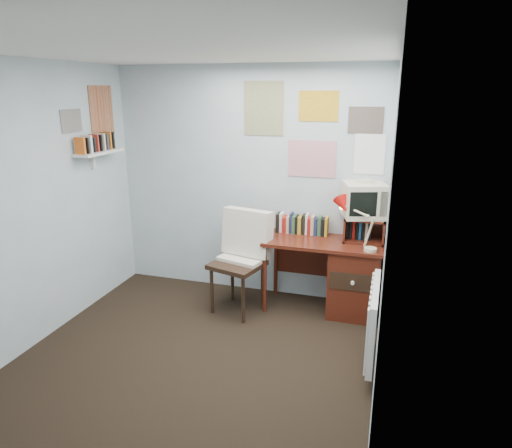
% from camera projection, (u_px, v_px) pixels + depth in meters
% --- Properties ---
extents(ground, '(3.50, 3.50, 0.00)m').
position_uv_depth(ground, '(184.00, 373.00, 3.75)').
color(ground, black).
rests_on(ground, ground).
extents(back_wall, '(3.00, 0.02, 2.50)m').
position_uv_depth(back_wall, '(248.00, 183.00, 5.00)').
color(back_wall, silver).
rests_on(back_wall, ground).
extents(left_wall, '(0.02, 3.50, 2.50)m').
position_uv_depth(left_wall, '(13.00, 213.00, 3.81)').
color(left_wall, silver).
rests_on(left_wall, ground).
extents(right_wall, '(0.02, 3.50, 2.50)m').
position_uv_depth(right_wall, '(385.00, 247.00, 2.98)').
color(right_wall, silver).
rests_on(right_wall, ground).
extents(ceiling, '(3.00, 3.50, 0.02)m').
position_uv_depth(ceiling, '(167.00, 49.00, 3.04)').
color(ceiling, white).
rests_on(ceiling, back_wall).
extents(desk, '(1.20, 0.55, 0.76)m').
position_uv_depth(desk, '(349.00, 276.00, 4.67)').
color(desk, '#561F13').
rests_on(desk, ground).
extents(desk_chair, '(0.64, 0.63, 1.03)m').
position_uv_depth(desk_chair, '(237.00, 265.00, 4.67)').
color(desk_chair, black).
rests_on(desk_chair, ground).
extents(desk_lamp, '(0.33, 0.29, 0.44)m').
position_uv_depth(desk_lamp, '(372.00, 229.00, 4.29)').
color(desk_lamp, red).
rests_on(desk_lamp, desk).
extents(tv_riser, '(0.40, 0.30, 0.25)m').
position_uv_depth(tv_riser, '(365.00, 229.00, 4.61)').
color(tv_riser, '#561F13').
rests_on(tv_riser, desk).
extents(crt_tv, '(0.48, 0.46, 0.38)m').
position_uv_depth(crt_tv, '(364.00, 198.00, 4.54)').
color(crt_tv, beige).
rests_on(crt_tv, tv_riser).
extents(book_row, '(0.60, 0.14, 0.22)m').
position_uv_depth(book_row, '(304.00, 224.00, 4.85)').
color(book_row, '#561F13').
rests_on(book_row, desk).
extents(radiator, '(0.09, 0.80, 0.60)m').
position_uv_depth(radiator, '(373.00, 321.00, 3.74)').
color(radiator, white).
rests_on(radiator, right_wall).
extents(wall_shelf, '(0.20, 0.62, 0.24)m').
position_uv_depth(wall_shelf, '(99.00, 152.00, 4.68)').
color(wall_shelf, white).
rests_on(wall_shelf, left_wall).
extents(posters_back, '(1.20, 0.01, 0.90)m').
position_uv_depth(posters_back, '(313.00, 129.00, 4.63)').
color(posters_back, white).
rests_on(posters_back, back_wall).
extents(posters_left, '(0.01, 0.70, 0.60)m').
position_uv_depth(posters_left, '(87.00, 114.00, 4.60)').
color(posters_left, white).
rests_on(posters_left, left_wall).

